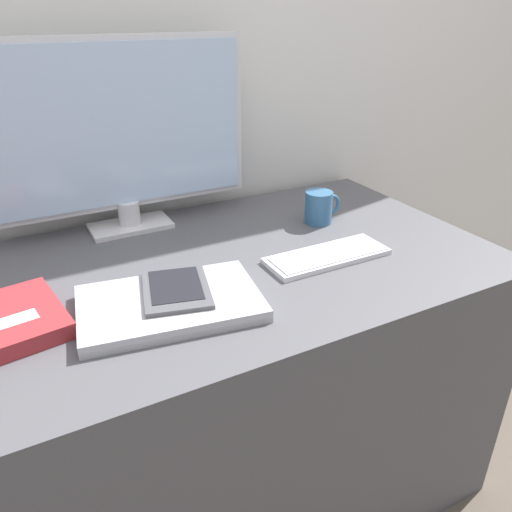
{
  "coord_description": "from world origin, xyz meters",
  "views": [
    {
      "loc": [
        -0.37,
        -0.75,
        1.23
      ],
      "look_at": [
        0.06,
        0.05,
        0.77
      ],
      "focal_mm": 35.0,
      "sensor_mm": 36.0,
      "label": 1
    }
  ],
  "objects_px": {
    "monitor": "(119,134)",
    "laptop": "(170,304)",
    "ereader": "(176,287)",
    "notebook": "(8,321)",
    "coffee_mug": "(319,207)",
    "keyboard": "(327,256)"
  },
  "relations": [
    {
      "from": "monitor",
      "to": "laptop",
      "type": "distance_m",
      "value": 0.48
    },
    {
      "from": "laptop",
      "to": "ereader",
      "type": "distance_m",
      "value": 0.04
    },
    {
      "from": "laptop",
      "to": "notebook",
      "type": "bearing_deg",
      "value": 165.0
    },
    {
      "from": "monitor",
      "to": "coffee_mug",
      "type": "relative_size",
      "value": 6.15
    },
    {
      "from": "keyboard",
      "to": "coffee_mug",
      "type": "xyz_separation_m",
      "value": [
        0.11,
        0.19,
        0.04
      ]
    },
    {
      "from": "keyboard",
      "to": "monitor",
      "type": "bearing_deg",
      "value": 131.84
    },
    {
      "from": "monitor",
      "to": "laptop",
      "type": "height_order",
      "value": "monitor"
    },
    {
      "from": "ereader",
      "to": "notebook",
      "type": "relative_size",
      "value": 0.91
    },
    {
      "from": "laptop",
      "to": "ereader",
      "type": "height_order",
      "value": "ereader"
    },
    {
      "from": "notebook",
      "to": "monitor",
      "type": "bearing_deg",
      "value": 48.02
    },
    {
      "from": "keyboard",
      "to": "coffee_mug",
      "type": "relative_size",
      "value": 2.76
    },
    {
      "from": "keyboard",
      "to": "laptop",
      "type": "bearing_deg",
      "value": -174.83
    },
    {
      "from": "laptop",
      "to": "keyboard",
      "type": "bearing_deg",
      "value": 5.17
    },
    {
      "from": "ereader",
      "to": "coffee_mug",
      "type": "height_order",
      "value": "coffee_mug"
    },
    {
      "from": "notebook",
      "to": "laptop",
      "type": "bearing_deg",
      "value": -15.0
    },
    {
      "from": "monitor",
      "to": "keyboard",
      "type": "xyz_separation_m",
      "value": [
        0.35,
        -0.39,
        -0.24
      ]
    },
    {
      "from": "laptop",
      "to": "notebook",
      "type": "distance_m",
      "value": 0.28
    },
    {
      "from": "ereader",
      "to": "coffee_mug",
      "type": "xyz_separation_m",
      "value": [
        0.47,
        0.2,
        0.01
      ]
    },
    {
      "from": "keyboard",
      "to": "notebook",
      "type": "height_order",
      "value": "notebook"
    },
    {
      "from": "monitor",
      "to": "notebook",
      "type": "bearing_deg",
      "value": -131.98
    },
    {
      "from": "keyboard",
      "to": "laptop",
      "type": "relative_size",
      "value": 0.79
    },
    {
      "from": "ereader",
      "to": "laptop",
      "type": "bearing_deg",
      "value": -130.34
    }
  ]
}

